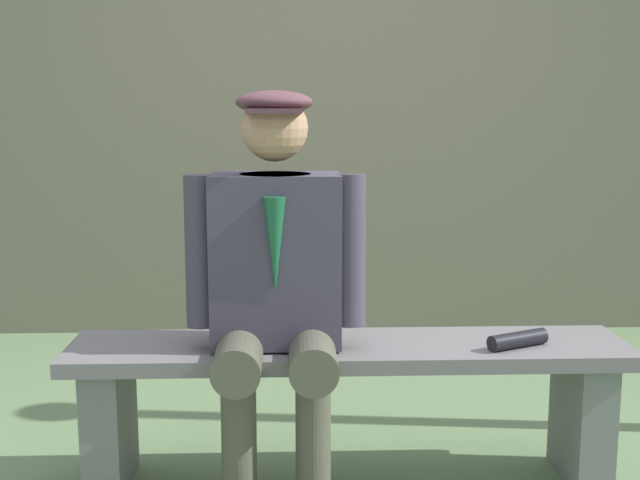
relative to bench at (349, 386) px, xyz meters
The scene contains 4 objects.
bench is the anchor object (origin of this frame).
seated_man 0.46m from the bench, 12.55° to the left, with size 0.58×0.52×1.32m.
rolled_magazine 0.58m from the bench, behind, with size 0.05×0.05×0.22m, color black.
stadium_wall 2.12m from the bench, 90.00° to the right, with size 12.00×0.24×2.01m, color #6A6753.
Camera 1 is at (0.19, 2.57, 1.27)m, focal length 44.98 mm.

